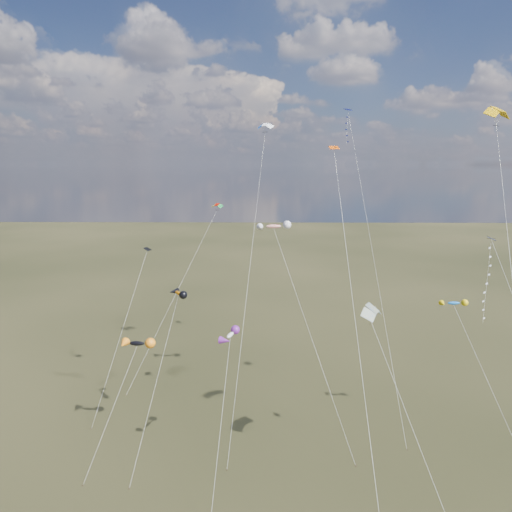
{
  "coord_description": "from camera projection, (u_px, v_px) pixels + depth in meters",
  "views": [
    {
      "loc": [
        0.7,
        -30.86,
        28.79
      ],
      "look_at": [
        0.0,
        18.0,
        19.0
      ],
      "focal_mm": 32.0,
      "sensor_mm": 36.0,
      "label": 1
    }
  ],
  "objects": [
    {
      "name": "parafoil_yellow",
      "position": [
        498.0,
        111.0,
        35.05
      ],
      "size": [
        6.78,
        24.85,
        33.67
      ],
      "color": "#D19A05",
      "rests_on": "ground"
    },
    {
      "name": "parafoil_blue_white",
      "position": [
        265.0,
        127.0,
        57.75
      ],
      "size": [
        4.86,
        22.21,
        34.35
      ],
      "color": "blue",
      "rests_on": "ground"
    },
    {
      "name": "diamond_navy_tall",
      "position": [
        351.0,
        147.0,
        58.91
      ],
      "size": [
        4.44,
        20.79,
        36.06
      ],
      "color": "#090C46",
      "rests_on": "ground"
    },
    {
      "name": "parafoil_striped",
      "position": [
        372.0,
        308.0,
        40.12
      ],
      "size": [
        6.98,
        9.49,
        17.18
      ],
      "color": "gold",
      "rests_on": "ground"
    },
    {
      "name": "diamond_navy_right",
      "position": [
        491.0,
        290.0,
        37.81
      ],
      "size": [
        6.63,
        11.39,
        23.0
      ],
      "color": "#0F1B55",
      "rests_on": "ground"
    },
    {
      "name": "diamond_black_mid",
      "position": [
        133.0,
        296.0,
        55.09
      ],
      "size": [
        5.11,
        10.82,
        18.64
      ],
      "color": "black",
      "rests_on": "ground"
    },
    {
      "name": "novelty_orange_black",
      "position": [
        178.0,
        294.0,
        47.48
      ],
      "size": [
        4.44,
        10.98,
        16.14
      ],
      "color": "#CB6C02",
      "rests_on": "ground"
    },
    {
      "name": "diamond_orange_center",
      "position": [
        348.0,
        263.0,
        37.01
      ],
      "size": [
        1.58,
        24.81,
        30.55
      ],
      "color": "#F05104",
      "rests_on": "ground"
    },
    {
      "name": "novelty_blue_yellow",
      "position": [
        454.0,
        304.0,
        47.95
      ],
      "size": [
        6.07,
        9.75,
        14.88
      ],
      "color": "blue",
      "rests_on": "ground"
    },
    {
      "name": "parafoil_tricolor",
      "position": [
        216.0,
        207.0,
        65.82
      ],
      "size": [
        11.75,
        13.83,
        23.58
      ],
      "color": "yellow",
      "rests_on": "ground"
    },
    {
      "name": "novelty_black_orange",
      "position": [
        137.0,
        344.0,
        47.3
      ],
      "size": [
        5.01,
        8.68,
        11.19
      ],
      "color": "black",
      "rests_on": "ground"
    },
    {
      "name": "novelty_white_purple",
      "position": [
        230.0,
        336.0,
        42.03
      ],
      "size": [
        2.16,
        10.3,
        13.85
      ],
      "color": "white",
      "rests_on": "ground"
    },
    {
      "name": "novelty_redwhite_stripe",
      "position": [
        274.0,
        227.0,
        54.85
      ],
      "size": [
        9.71,
        15.8,
        22.11
      ],
      "color": "red",
      "rests_on": "ground"
    }
  ]
}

